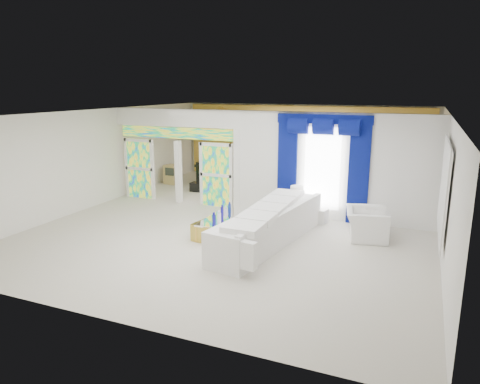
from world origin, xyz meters
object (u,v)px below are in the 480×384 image
at_px(white_sofa, 269,227).
at_px(armchair, 366,224).
at_px(console_table, 306,214).
at_px(grand_piano, 222,171).
at_px(coffee_table, 223,225).

distance_m(white_sofa, armchair, 2.45).
bearing_deg(console_table, armchair, -27.22).
xyz_separation_m(white_sofa, grand_piano, (-3.93, 5.78, 0.06)).
xyz_separation_m(white_sofa, coffee_table, (-1.35, 0.30, -0.19)).
distance_m(coffee_table, console_table, 2.53).
xyz_separation_m(white_sofa, console_table, (0.36, 2.16, -0.21)).
bearing_deg(armchair, console_table, 52.12).
distance_m(coffee_table, grand_piano, 6.06).
bearing_deg(coffee_table, white_sofa, -12.53).
bearing_deg(armchair, coffee_table, 95.06).
bearing_deg(grand_piano, armchair, -40.10).
distance_m(coffee_table, armchair, 3.59).
bearing_deg(armchair, grand_piano, 42.50).
relative_size(armchair, grand_piano, 0.62).
bearing_deg(grand_piano, console_table, -43.43).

